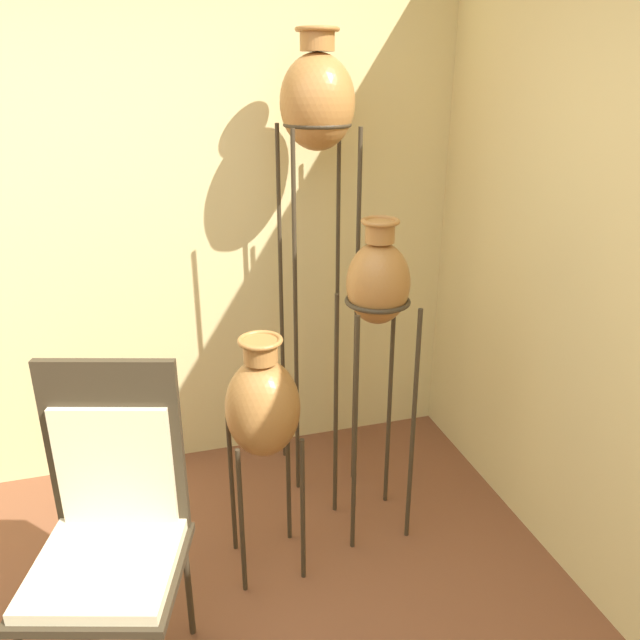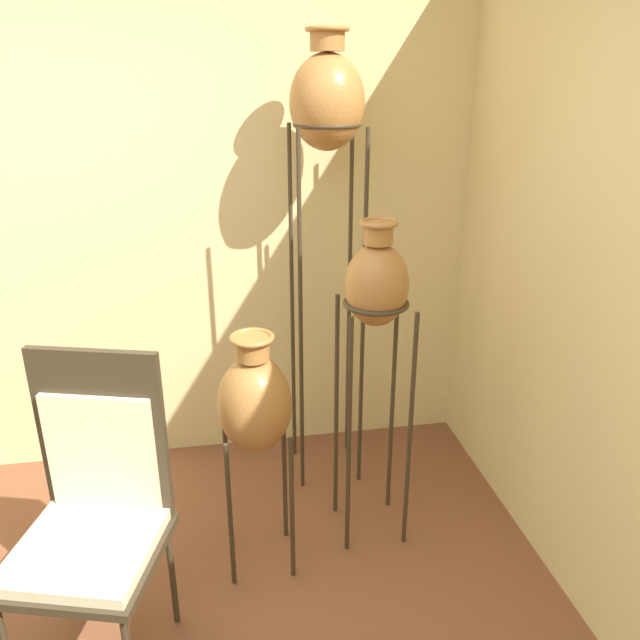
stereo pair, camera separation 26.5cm
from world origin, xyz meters
name	(u,v)px [view 1 (the left image)]	position (x,y,z in m)	size (l,w,h in m)	color
wall_back	(77,219)	(0.00, 1.91, 1.35)	(7.76, 0.06, 2.70)	beige
vase_stand_tall	(317,113)	(1.08, 1.57, 1.82)	(0.33, 0.33, 2.17)	#382D1E
vase_stand_medium	(378,291)	(1.19, 1.06, 1.16)	(0.28, 0.28, 1.46)	#382D1E
vase_stand_short	(263,408)	(0.67, 0.94, 0.77)	(0.30, 0.30, 1.06)	#382D1E
chair	(110,518)	(0.09, 0.62, 0.62)	(0.60, 0.59, 1.14)	#382D1E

